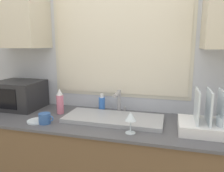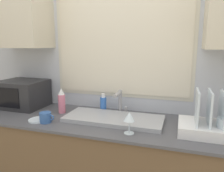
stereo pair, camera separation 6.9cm
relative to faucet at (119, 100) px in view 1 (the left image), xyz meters
The scene contains 10 objects.
wall_back 0.40m from the faucet, 103.57° to the left, with size 6.00×0.38×2.60m.
sink_basin 0.20m from the faucet, 91.68° to the right, with size 0.76×0.32×0.03m.
faucet is the anchor object (origin of this frame).
microwave 0.93m from the faucet, behind, with size 0.40×0.35×0.25m.
dish_rack 0.71m from the faucet, 18.65° to the right, with size 0.37×0.29×0.29m.
spray_bottle 0.50m from the faucet, 166.87° to the right, with size 0.06×0.06×0.22m.
soap_bottle 0.17m from the faucet, 168.75° to the left, with size 0.06×0.06×0.16m.
mug_near_sink 0.61m from the faucet, 142.96° to the right, with size 0.12×0.09×0.08m.
wine_glass 0.41m from the faucet, 65.71° to the right, with size 0.08×0.08×0.15m.
small_plate 0.67m from the faucet, 148.23° to the right, with size 0.15×0.15×0.01m.
Camera 1 is at (0.44, -1.24, 1.50)m, focal length 35.00 mm.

